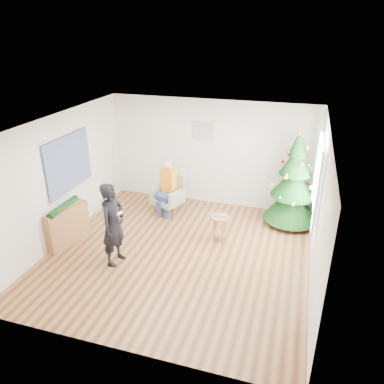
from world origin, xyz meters
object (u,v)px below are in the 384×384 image
(armchair, at_px, (169,198))
(christmas_tree, at_px, (294,183))
(stool, at_px, (219,228))
(console, at_px, (66,226))
(standing_man, at_px, (113,224))

(armchair, bearing_deg, christmas_tree, 28.43)
(stool, xyz_separation_m, console, (-2.98, -1.00, 0.11))
(standing_man, bearing_deg, console, 82.16)
(stool, relative_size, standing_man, 0.35)
(stool, relative_size, armchair, 0.58)
(christmas_tree, bearing_deg, standing_man, -140.53)
(armchair, bearing_deg, console, -105.66)
(armchair, relative_size, standing_man, 0.60)
(standing_man, bearing_deg, stool, -45.89)
(armchair, relative_size, console, 0.96)
(christmas_tree, distance_m, standing_man, 3.99)
(standing_man, height_order, console, standing_man)
(armchair, bearing_deg, stool, -9.81)
(christmas_tree, distance_m, armchair, 2.90)
(christmas_tree, bearing_deg, armchair, -174.33)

